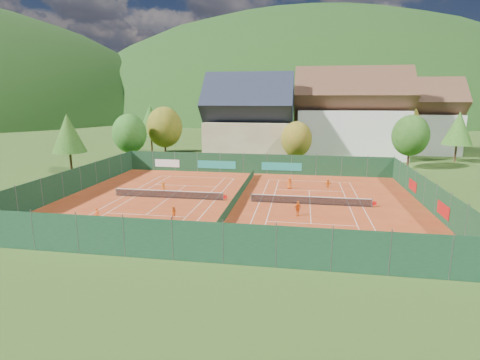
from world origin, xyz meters
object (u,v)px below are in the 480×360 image
object	(u,v)px
player_left_far	(163,187)
player_right_far_a	(289,183)
player_left_near	(97,215)
ball_hopper	(382,246)
hotel_block_b	(415,121)
player_right_near	(298,209)
hotel_block_a	(351,119)
chalet	(249,124)
player_right_far_b	(328,184)
player_left_mid	(174,213)

from	to	relation	value
player_left_far	player_right_far_a	world-z (taller)	player_right_far_a
player_left_near	ball_hopper	bearing A→B (deg)	-6.20
hotel_block_b	ball_hopper	size ratio (longest dim) A/B	21.60
player_left_near	player_right_far_a	world-z (taller)	player_right_far_a
player_left_far	player_right_near	distance (m)	17.57
hotel_block_a	player_left_near	world-z (taller)	hotel_block_a
chalet	player_right_near	xyz separation A→B (m)	(9.73, -34.25, -5.87)
player_right_far_b	player_right_near	bearing A→B (deg)	73.61
chalet	player_right_near	bearing A→B (deg)	-74.14
ball_hopper	player_left_near	xyz separation A→B (m)	(-24.58, 3.13, 0.11)
chalet	hotel_block_a	size ratio (longest dim) A/B	0.75
player_right_near	player_left_near	bearing A→B (deg)	158.33
player_left_near	player_left_mid	bearing A→B (deg)	17.54
hotel_block_b	player_left_near	bearing A→B (deg)	-128.02
player_left_far	player_right_near	bearing A→B (deg)	157.63
player_right_far_a	hotel_block_b	bearing A→B (deg)	-131.55
hotel_block_b	player_right_far_a	world-z (taller)	hotel_block_b
ball_hopper	player_right_far_b	distance (m)	20.41
hotel_block_a	player_right_far_b	distance (m)	29.39
chalet	ball_hopper	size ratio (longest dim) A/B	20.25
hotel_block_a	player_right_far_b	xyz separation A→B (m)	(-5.65, -28.03, -6.79)
hotel_block_a	hotel_block_b	bearing A→B (deg)	29.74
chalet	player_left_near	xyz separation A→B (m)	(-8.55, -39.14, -5.96)
player_left_near	player_right_far_b	bearing A→B (deg)	39.05
hotel_block_b	player_right_near	world-z (taller)	hotel_block_b
player_left_far	player_left_near	bearing A→B (deg)	80.07
player_left_far	player_right_near	xyz separation A→B (m)	(16.24, -6.70, 0.12)
hotel_block_b	player_left_near	world-z (taller)	hotel_block_b
player_left_far	player_right_far_b	distance (m)	20.62
player_left_mid	player_right_near	xyz separation A→B (m)	(11.56, 2.90, 0.14)
player_left_far	player_right_far_b	xyz separation A→B (m)	(19.86, 5.52, -0.04)
player_right_far_a	player_left_near	bearing A→B (deg)	34.96
ball_hopper	player_right_near	size ratio (longest dim) A/B	0.53
chalet	hotel_block_a	bearing A→B (deg)	17.53
player_right_near	ball_hopper	bearing A→B (deg)	-88.46
player_left_mid	hotel_block_a	bearing A→B (deg)	56.72
player_left_far	player_right_far_a	distance (m)	15.65
player_left_near	player_right_near	distance (m)	18.92
player_left_far	hotel_block_a	bearing A→B (deg)	-127.20
hotel_block_b	ball_hopper	xyz separation A→B (m)	(-16.97, -56.27, -6.06)
hotel_block_b	player_left_near	xyz separation A→B (m)	(-41.55, -53.14, -5.95)
chalet	player_right_far_b	world-z (taller)	chalet
player_left_mid	player_right_far_a	bearing A→B (deg)	46.02
player_right_far_b	chalet	bearing A→B (deg)	-58.68
player_left_far	player_right_near	world-z (taller)	player_right_near
player_left_near	player_left_far	xyz separation A→B (m)	(2.04, 11.59, -0.03)
hotel_block_b	player_left_near	size ratio (longest dim) A/B	12.92
player_right_near	player_right_far_a	world-z (taller)	player_right_near
hotel_block_a	player_left_mid	size ratio (longest dim) A/B	17.61
player_right_far_a	player_right_far_b	distance (m)	4.97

